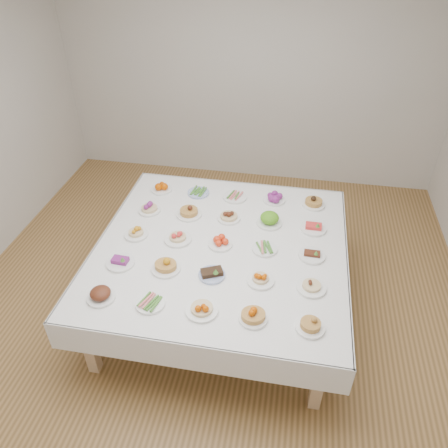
% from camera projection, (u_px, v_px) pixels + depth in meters
% --- Properties ---
extents(room_envelope, '(5.02, 5.02, 2.81)m').
position_uv_depth(room_envelope, '(211.00, 127.00, 3.31)').
color(room_envelope, '#9E7341').
rests_on(room_envelope, ground).
extents(display_table, '(2.21, 2.21, 0.75)m').
position_uv_depth(display_table, '(221.00, 251.00, 3.91)').
color(display_table, white).
rests_on(display_table, ground).
extents(dish_0, '(0.22, 0.22, 0.12)m').
position_uv_depth(dish_0, '(100.00, 293.00, 3.33)').
color(dish_0, white).
rests_on(dish_0, display_table).
extents(dish_1, '(0.23, 0.22, 0.05)m').
position_uv_depth(dish_1, '(150.00, 302.00, 3.30)').
color(dish_1, white).
rests_on(dish_1, display_table).
extents(dish_2, '(0.25, 0.25, 0.14)m').
position_uv_depth(dish_2, '(202.00, 306.00, 3.22)').
color(dish_2, white).
rests_on(dish_2, display_table).
extents(dish_3, '(0.21, 0.21, 0.12)m').
position_uv_depth(dish_3, '(253.00, 314.00, 3.16)').
color(dish_3, white).
rests_on(dish_3, display_table).
extents(dish_4, '(0.21, 0.21, 0.11)m').
position_uv_depth(dish_4, '(311.00, 324.00, 3.10)').
color(dish_4, white).
rests_on(dish_4, display_table).
extents(dish_5, '(0.24, 0.24, 0.10)m').
position_uv_depth(dish_5, '(120.00, 260.00, 3.66)').
color(dish_5, white).
rests_on(dish_5, display_table).
extents(dish_6, '(0.24, 0.24, 0.16)m').
position_uv_depth(dish_6, '(165.00, 263.00, 3.58)').
color(dish_6, white).
rests_on(dish_6, display_table).
extents(dish_7, '(0.22, 0.22, 0.10)m').
position_uv_depth(dish_7, '(212.00, 272.00, 3.54)').
color(dish_7, '#4C66B2').
rests_on(dish_7, display_table).
extents(dish_8, '(0.22, 0.22, 0.12)m').
position_uv_depth(dish_8, '(261.00, 276.00, 3.48)').
color(dish_8, white).
rests_on(dish_8, display_table).
extents(dish_9, '(0.23, 0.23, 0.11)m').
position_uv_depth(dish_9, '(312.00, 284.00, 3.42)').
color(dish_9, white).
rests_on(dish_9, display_table).
extents(dish_10, '(0.21, 0.21, 0.12)m').
position_uv_depth(dish_10, '(136.00, 231.00, 3.96)').
color(dish_10, white).
rests_on(dish_10, display_table).
extents(dish_11, '(0.24, 0.24, 0.13)m').
position_uv_depth(dish_11, '(178.00, 235.00, 3.90)').
color(dish_11, white).
rests_on(dish_11, display_table).
extents(dish_12, '(0.21, 0.21, 0.10)m').
position_uv_depth(dish_12, '(220.00, 242.00, 3.85)').
color(dish_12, white).
rests_on(dish_12, display_table).
extents(dish_13, '(0.22, 0.22, 0.05)m').
position_uv_depth(dish_13, '(265.00, 248.00, 3.81)').
color(dish_13, white).
rests_on(dish_13, display_table).
extents(dish_14, '(0.23, 0.23, 0.09)m').
position_uv_depth(dish_14, '(312.00, 254.00, 3.73)').
color(dish_14, white).
rests_on(dish_14, display_table).
extents(dish_15, '(0.22, 0.22, 0.13)m').
position_uv_depth(dish_15, '(149.00, 206.00, 4.26)').
color(dish_15, white).
rests_on(dish_15, display_table).
extents(dish_16, '(0.25, 0.25, 0.16)m').
position_uv_depth(dish_16, '(189.00, 209.00, 4.20)').
color(dish_16, white).
rests_on(dish_16, display_table).
extents(dish_17, '(0.22, 0.22, 0.13)m').
position_uv_depth(dish_17, '(229.00, 214.00, 4.16)').
color(dish_17, white).
rests_on(dish_17, display_table).
extents(dish_18, '(0.24, 0.24, 0.13)m').
position_uv_depth(dish_18, '(270.00, 219.00, 4.10)').
color(dish_18, white).
rests_on(dish_18, display_table).
extents(dish_19, '(0.24, 0.24, 0.10)m').
position_uv_depth(dish_19, '(314.00, 226.00, 4.04)').
color(dish_19, white).
rests_on(dish_19, display_table).
extents(dish_20, '(0.22, 0.22, 0.10)m').
position_uv_depth(dish_20, '(161.00, 187.00, 4.58)').
color(dish_20, white).
rests_on(dish_20, display_table).
extents(dish_21, '(0.22, 0.22, 0.05)m').
position_uv_depth(dish_21, '(198.00, 192.00, 4.54)').
color(dish_21, '#4C66B2').
rests_on(dish_21, display_table).
extents(dish_22, '(0.24, 0.24, 0.06)m').
position_uv_depth(dish_22, '(235.00, 196.00, 4.48)').
color(dish_22, white).
rests_on(dish_22, display_table).
extents(dish_23, '(0.22, 0.22, 0.10)m').
position_uv_depth(dish_23, '(274.00, 197.00, 4.42)').
color(dish_23, white).
rests_on(dish_23, display_table).
extents(dish_24, '(0.23, 0.23, 0.14)m').
position_uv_depth(dish_24, '(314.00, 200.00, 4.34)').
color(dish_24, white).
rests_on(dish_24, display_table).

